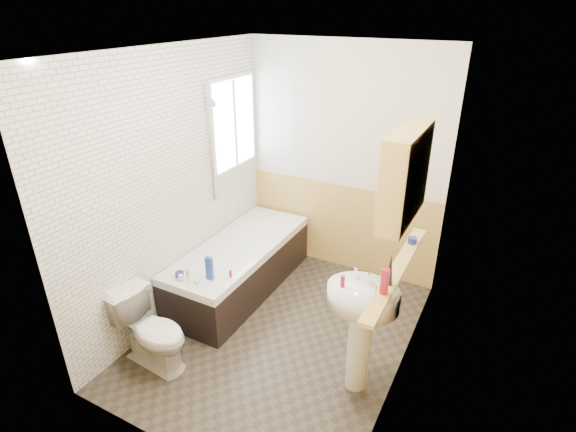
# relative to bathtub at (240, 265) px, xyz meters

# --- Properties ---
(floor) EXTENTS (2.80, 2.80, 0.00)m
(floor) POSITION_rel_bathtub_xyz_m (0.73, -0.44, -0.28)
(floor) COLOR #2E2821
(floor) RESTS_ON ground
(ceiling) EXTENTS (2.80, 2.80, 0.00)m
(ceiling) POSITION_rel_bathtub_xyz_m (0.73, -0.44, 2.22)
(ceiling) COLOR white
(ceiling) RESTS_ON ground
(wall_back) EXTENTS (2.20, 0.02, 2.50)m
(wall_back) POSITION_rel_bathtub_xyz_m (0.73, 0.97, 0.97)
(wall_back) COLOR beige
(wall_back) RESTS_ON ground
(wall_front) EXTENTS (2.20, 0.02, 2.50)m
(wall_front) POSITION_rel_bathtub_xyz_m (0.73, -1.85, 0.97)
(wall_front) COLOR beige
(wall_front) RESTS_ON ground
(wall_left) EXTENTS (0.02, 2.80, 2.50)m
(wall_left) POSITION_rel_bathtub_xyz_m (-0.38, -0.44, 0.97)
(wall_left) COLOR beige
(wall_left) RESTS_ON ground
(wall_right) EXTENTS (0.02, 2.80, 2.50)m
(wall_right) POSITION_rel_bathtub_xyz_m (1.84, -0.44, 0.97)
(wall_right) COLOR beige
(wall_right) RESTS_ON ground
(wainscot_right) EXTENTS (0.01, 2.80, 1.00)m
(wainscot_right) POSITION_rel_bathtub_xyz_m (1.82, -0.44, 0.22)
(wainscot_right) COLOR #DBB159
(wainscot_right) RESTS_ON wall_right
(wainscot_front) EXTENTS (2.20, 0.01, 1.00)m
(wainscot_front) POSITION_rel_bathtub_xyz_m (0.73, -1.83, 0.22)
(wainscot_front) COLOR #DBB159
(wainscot_front) RESTS_ON wall_front
(wainscot_back) EXTENTS (2.20, 0.01, 1.00)m
(wainscot_back) POSITION_rel_bathtub_xyz_m (0.73, 0.94, 0.22)
(wainscot_back) COLOR #DBB159
(wainscot_back) RESTS_ON wall_back
(tile_cladding_left) EXTENTS (0.01, 2.80, 2.50)m
(tile_cladding_left) POSITION_rel_bathtub_xyz_m (-0.36, -0.44, 0.97)
(tile_cladding_left) COLOR white
(tile_cladding_left) RESTS_ON wall_left
(tile_return_back) EXTENTS (0.75, 0.01, 1.50)m
(tile_return_back) POSITION_rel_bathtub_xyz_m (0.01, 0.94, 1.47)
(tile_return_back) COLOR white
(tile_return_back) RESTS_ON wall_back
(window) EXTENTS (0.03, 0.79, 0.99)m
(window) POSITION_rel_bathtub_xyz_m (-0.33, 0.51, 1.37)
(window) COLOR white
(window) RESTS_ON wall_left
(bathtub) EXTENTS (0.70, 1.81, 0.68)m
(bathtub) POSITION_rel_bathtub_xyz_m (0.00, 0.00, 0.00)
(bathtub) COLOR black
(bathtub) RESTS_ON floor
(shower_riser) EXTENTS (0.10, 0.08, 1.19)m
(shower_riser) POSITION_rel_bathtub_xyz_m (-0.31, 0.06, 1.37)
(shower_riser) COLOR silver
(shower_riser) RESTS_ON wall_left
(toilet) EXTENTS (0.70, 0.43, 0.66)m
(toilet) POSITION_rel_bathtub_xyz_m (-0.03, -1.27, 0.05)
(toilet) COLOR white
(toilet) RESTS_ON floor
(sink) EXTENTS (0.54, 0.44, 1.05)m
(sink) POSITION_rel_bathtub_xyz_m (1.57, -0.71, 0.38)
(sink) COLOR white
(sink) RESTS_ON floor
(pine_shelf) EXTENTS (0.10, 1.38, 0.03)m
(pine_shelf) POSITION_rel_bathtub_xyz_m (1.77, -0.60, 0.81)
(pine_shelf) COLOR #DBB159
(pine_shelf) RESTS_ON wall_right
(medicine_cabinet) EXTENTS (0.17, 0.68, 0.61)m
(medicine_cabinet) POSITION_rel_bathtub_xyz_m (1.74, -0.59, 1.51)
(medicine_cabinet) COLOR #DBB159
(medicine_cabinet) RESTS_ON wall_right
(foam_can) EXTENTS (0.06, 0.06, 0.18)m
(foam_can) POSITION_rel_bathtub_xyz_m (1.77, -0.94, 0.91)
(foam_can) COLOR maroon
(foam_can) RESTS_ON pine_shelf
(green_bottle) EXTENTS (0.05, 0.05, 0.23)m
(green_bottle) POSITION_rel_bathtub_xyz_m (1.77, -0.82, 0.94)
(green_bottle) COLOR black
(green_bottle) RESTS_ON pine_shelf
(black_jar) EXTENTS (0.08, 0.08, 0.05)m
(black_jar) POSITION_rel_bathtub_xyz_m (1.77, -0.19, 0.85)
(black_jar) COLOR navy
(black_jar) RESTS_ON pine_shelf
(soap_bottle) EXTENTS (0.08, 0.17, 0.08)m
(soap_bottle) POSITION_rel_bathtub_xyz_m (1.71, -0.76, 0.69)
(soap_bottle) COLOR silver
(soap_bottle) RESTS_ON sink
(clear_bottle) EXTENTS (0.04, 0.04, 0.09)m
(clear_bottle) POSITION_rel_bathtub_xyz_m (1.42, -0.76, 0.70)
(clear_bottle) COLOR maroon
(clear_bottle) RESTS_ON sink
(blue_gel) EXTENTS (0.06, 0.04, 0.22)m
(blue_gel) POSITION_rel_bathtub_xyz_m (0.13, -0.66, 0.37)
(blue_gel) COLOR #19339E
(blue_gel) RESTS_ON bathtub
(cream_jar) EXTENTS (0.09, 0.09, 0.05)m
(cream_jar) POSITION_rel_bathtub_xyz_m (-0.14, -0.76, 0.28)
(cream_jar) COLOR navy
(cream_jar) RESTS_ON bathtub
(orange_bottle) EXTENTS (0.03, 0.03, 0.07)m
(orange_bottle) POSITION_rel_bathtub_xyz_m (0.27, -0.55, 0.29)
(orange_bottle) COLOR maroon
(orange_bottle) RESTS_ON bathtub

